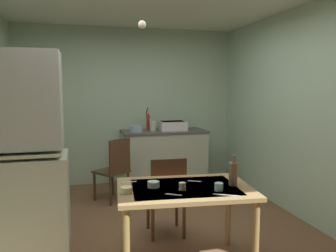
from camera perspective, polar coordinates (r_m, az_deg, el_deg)
ground_plane at (r=3.93m, az=-1.79°, el=-17.84°), size 5.39×5.39×0.00m
wall_back at (r=5.79m, az=-6.78°, el=3.38°), size 3.73×0.10×2.61m
wall_right at (r=4.39m, az=22.58°, el=1.90°), size 0.10×4.49×2.61m
hutch_cabinet at (r=3.49m, az=-23.83°, el=-5.68°), size 0.87×0.59×1.96m
counter_cabinet at (r=5.64m, az=-0.69°, el=-5.34°), size 1.38×0.64×0.91m
sink_basin at (r=5.59m, az=0.73°, el=0.08°), size 0.44×0.34×0.15m
hand_pump at (r=5.54m, az=-3.43°, el=0.95°), size 0.05×0.27×0.39m
mixing_bowl_counter at (r=5.42m, az=-5.43°, el=-0.47°), size 0.21×0.21×0.10m
stoneware_crock at (r=5.52m, az=-2.58°, el=-0.02°), size 0.11×0.11×0.15m
dining_table at (r=3.08m, az=2.81°, el=-11.88°), size 1.26×0.92×0.74m
chair_far_side at (r=3.72m, az=-0.23°, el=-11.51°), size 0.42×0.42×0.88m
chair_by_counter at (r=4.87m, az=-9.05°, el=-7.11°), size 0.56×0.56×0.91m
serving_bowl_wide at (r=2.90m, az=-7.06°, el=-10.71°), size 0.10×0.10×0.05m
soup_bowl_small at (r=3.03m, az=-2.48°, el=-9.85°), size 0.11×0.11×0.05m
mug_tall at (r=2.96m, az=8.60°, el=-10.17°), size 0.07×0.07×0.07m
teacup_mint at (r=2.95m, az=2.45°, el=-10.17°), size 0.06×0.06×0.07m
glass_bottle at (r=3.12m, az=10.98°, el=-7.83°), size 0.08×0.08×0.28m
table_knife at (r=2.86m, az=9.86°, el=-11.46°), size 0.20×0.12×0.00m
teaspoon_near_bowl at (r=3.20m, az=-6.65°, el=-9.46°), size 0.15×0.05×0.00m
teaspoon_by_cup at (r=3.23m, az=4.49°, el=-9.30°), size 0.12×0.08×0.00m
serving_spoon at (r=2.83m, az=0.97°, el=-11.56°), size 0.13×0.09×0.00m
pendant_bulb at (r=3.44m, az=-4.41°, el=16.75°), size 0.08×0.08×0.08m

